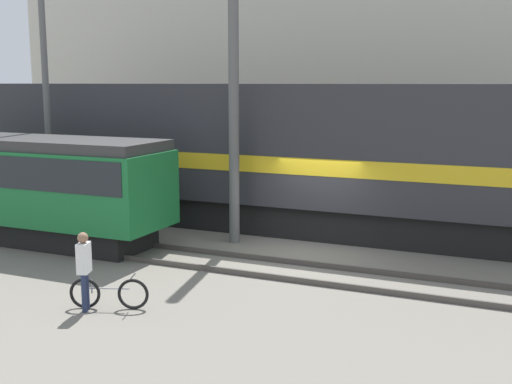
{
  "coord_description": "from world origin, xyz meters",
  "views": [
    {
      "loc": [
        5.7,
        -16.44,
        4.7
      ],
      "look_at": [
        -1.12,
        -0.92,
        1.8
      ],
      "focal_mm": 45.0,
      "sensor_mm": 36.0,
      "label": 1
    }
  ],
  "objects": [
    {
      "name": "ground_plane",
      "position": [
        0.0,
        0.0,
        0.0
      ],
      "size": [
        120.0,
        120.0,
        0.0
      ],
      "primitive_type": "plane",
      "color": "slate"
    },
    {
      "name": "track_near",
      "position": [
        0.0,
        -1.92,
        0.07
      ],
      "size": [
        60.0,
        1.5,
        0.14
      ],
      "color": "#47423D",
      "rests_on": "ground"
    },
    {
      "name": "track_far",
      "position": [
        0.0,
        2.57,
        0.07
      ],
      "size": [
        60.0,
        1.5,
        0.14
      ],
      "color": "#47423D",
      "rests_on": "ground"
    },
    {
      "name": "building_backdrop",
      "position": [
        0.0,
        11.55,
        4.53
      ],
      "size": [
        34.81,
        6.0,
        9.05
      ],
      "color": "beige",
      "rests_on": "ground"
    },
    {
      "name": "freight_locomotive",
      "position": [
        -2.0,
        2.57,
        2.45
      ],
      "size": [
        21.28,
        3.04,
        5.26
      ],
      "color": "black",
      "rests_on": "ground"
    },
    {
      "name": "streetcar",
      "position": [
        -8.39,
        -1.92,
        1.78
      ],
      "size": [
        9.48,
        2.54,
        3.11
      ],
      "color": "black",
      "rests_on": "ground"
    },
    {
      "name": "bicycle",
      "position": [
        -2.3,
        -5.89,
        0.34
      ],
      "size": [
        1.61,
        0.71,
        0.72
      ],
      "color": "black",
      "rests_on": "ground"
    },
    {
      "name": "person",
      "position": [
        -2.68,
        -6.18,
        1.02
      ],
      "size": [
        0.33,
        0.41,
        1.68
      ],
      "color": "#232D4C",
      "rests_on": "ground"
    },
    {
      "name": "utility_pole_left",
      "position": [
        -9.23,
        0.33,
        4.83
      ],
      "size": [
        0.21,
        0.21,
        9.67
      ],
      "color": "#595959",
      "rests_on": "ground"
    },
    {
      "name": "utility_pole_center",
      "position": [
        -2.37,
        0.33,
        4.6
      ],
      "size": [
        0.3,
        0.3,
        9.21
      ],
      "color": "#595959",
      "rests_on": "ground"
    }
  ]
}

